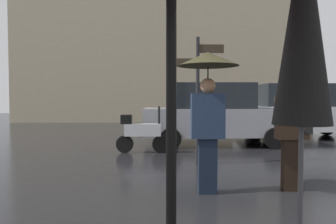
{
  "coord_description": "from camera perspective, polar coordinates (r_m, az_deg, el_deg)",
  "views": [
    {
      "loc": [
        0.1,
        -2.94,
        1.41
      ],
      "look_at": [
        0.21,
        5.9,
        1.06
      ],
      "focal_mm": 33.3,
      "sensor_mm": 36.0,
      "label": 1
    }
  ],
  "objects": [
    {
      "name": "folded_patio_umbrella_near",
      "position": [
        2.52,
        23.51,
        14.28
      ],
      "size": [
        0.42,
        0.42,
        2.77
      ],
      "color": "black",
      "rests_on": "ground"
    },
    {
      "name": "parked_car_right",
      "position": [
        9.89,
        8.58,
        -0.36
      ],
      "size": [
        4.56,
        2.07,
        1.91
      ],
      "rotation": [
        0.0,
        0.0,
        3.35
      ],
      "color": "gray",
      "rests_on": "ground"
    },
    {
      "name": "pedestrian_with_umbrella",
      "position": [
        4.68,
        7.31,
        4.32
      ],
      "size": [
        0.92,
        0.92,
        2.12
      ],
      "rotation": [
        0.0,
        0.0,
        0.84
      ],
      "color": "black",
      "rests_on": "ground"
    },
    {
      "name": "building_block",
      "position": [
        20.95,
        -1.0,
        15.25
      ],
      "size": [
        18.63,
        2.78,
        12.23
      ],
      "primitive_type": "cube",
      "color": "gray",
      "rests_on": "ground"
    },
    {
      "name": "street_signpost",
      "position": [
        6.79,
        5.51,
        4.54
      ],
      "size": [
        1.08,
        0.08,
        2.76
      ],
      "color": "black",
      "rests_on": "ground"
    },
    {
      "name": "parked_car_left",
      "position": [
        12.38,
        22.78,
        0.12
      ],
      "size": [
        4.54,
        2.07,
        1.97
      ],
      "rotation": [
        0.0,
        0.0,
        0.0
      ],
      "color": "silver",
      "rests_on": "ground"
    },
    {
      "name": "parked_scooter",
      "position": [
        8.3,
        -4.96,
        -3.64
      ],
      "size": [
        1.42,
        0.32,
        1.23
      ],
      "rotation": [
        0.0,
        0.0,
        -0.08
      ],
      "color": "black",
      "rests_on": "ground"
    },
    {
      "name": "pedestrian_with_bag",
      "position": [
        5.19,
        21.85,
        -3.03
      ],
      "size": [
        0.51,
        0.24,
        1.67
      ],
      "rotation": [
        0.0,
        0.0,
        5.33
      ],
      "color": "black",
      "rests_on": "ground"
    }
  ]
}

